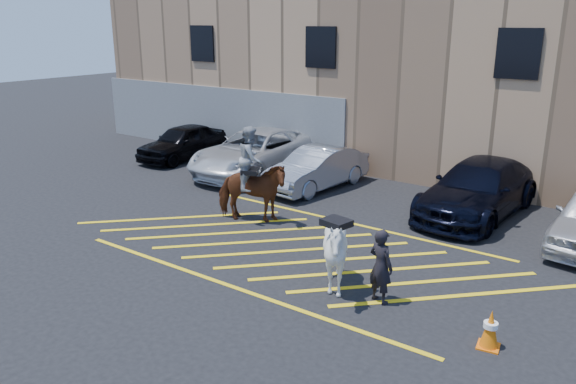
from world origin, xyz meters
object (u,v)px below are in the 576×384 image
Objects in this scene: car_black_suv at (183,142)px; mounted_bay at (251,184)px; car_silver_sedan at (317,168)px; car_blue_suv at (479,189)px; handler at (381,266)px; car_white_pickup at (255,152)px; saddled_white at (336,253)px; traffic_cone at (490,329)px.

mounted_bay reaches higher than car_black_suv.
car_black_suv is 1.52× the size of mounted_bay.
car_silver_sedan is 5.40m from car_blue_suv.
handler is at bearing -41.80° from car_silver_sedan.
car_silver_sedan is (2.98, -0.37, -0.11)m from car_white_pickup.
car_black_suv is 6.86m from car_silver_sedan.
car_silver_sedan is 8.22m from handler.
saddled_white is at bearing 22.24° from handler.
saddled_white is (4.48, -6.25, 0.18)m from car_silver_sedan.
mounted_bay is 8.02m from traffic_cone.
traffic_cone is at bearing -4.91° from saddled_white.
handler is at bearing -29.22° from car_black_suv.
car_blue_suv is (12.23, 0.11, 0.08)m from car_black_suv.
car_silver_sedan is at bearing 125.63° from saddled_white.
saddled_white is at bearing -31.71° from car_black_suv.
mounted_bay is at bearing -7.79° from handler.
handler reaches higher than traffic_cone.
car_white_pickup reaches higher than car_blue_suv.
mounted_bay is (0.30, -3.90, 0.42)m from car_silver_sedan.
car_silver_sedan is 5.81× the size of traffic_cone.
car_black_suv is 13.13m from saddled_white.
mounted_bay reaches higher than car_blue_suv.
car_white_pickup reaches higher than traffic_cone.
car_black_suv is at bearing -175.26° from car_blue_suv.
car_blue_suv is (5.37, 0.49, 0.09)m from car_silver_sedan.
car_black_suv is at bearing 154.77° from traffic_cone.
car_black_suv is 2.65× the size of handler.
handler is 2.17× the size of traffic_cone.
car_black_suv is at bearing 149.06° from mounted_bay.
car_silver_sedan is at bearing -4.55° from car_black_suv.
saddled_white is 3.41m from traffic_cone.
car_silver_sedan is 2.67× the size of handler.
car_white_pickup is 3.67× the size of handler.
car_white_pickup is at bearing -1.50° from car_black_suv.
handler is 0.57× the size of mounted_bay.
car_blue_suv is 6.63m from handler.
traffic_cone is (10.81, -6.91, -0.44)m from car_white_pickup.
car_silver_sedan is 10.21m from traffic_cone.
saddled_white is (-1.00, -0.12, 0.09)m from handler.
handler is at bearing -84.88° from car_blue_suv.
car_black_suv reaches higher than traffic_cone.
saddled_white is (4.18, -2.35, -0.24)m from mounted_bay.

